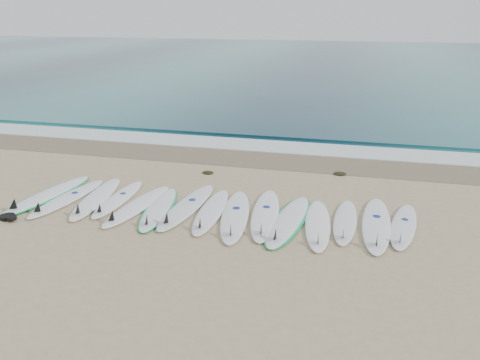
% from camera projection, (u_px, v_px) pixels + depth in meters
% --- Properties ---
extents(ground, '(120.00, 120.00, 0.00)m').
position_uv_depth(ground, '(212.00, 212.00, 10.54)').
color(ground, tan).
extents(ocean, '(120.00, 55.00, 0.03)m').
position_uv_depth(ocean, '(321.00, 61.00, 40.18)').
color(ocean, '#1A535D').
rests_on(ocean, ground).
extents(wet_sand_band, '(120.00, 1.80, 0.01)m').
position_uv_depth(wet_sand_band, '(251.00, 158.00, 14.28)').
color(wet_sand_band, '#72614B').
rests_on(wet_sand_band, ground).
extents(foam_band, '(120.00, 1.40, 0.04)m').
position_uv_depth(foam_band, '(260.00, 146.00, 15.55)').
color(foam_band, silver).
rests_on(foam_band, ground).
extents(wave_crest, '(120.00, 1.00, 0.10)m').
position_uv_depth(wave_crest, '(268.00, 134.00, 16.91)').
color(wave_crest, '#1A535D').
rests_on(wave_crest, ground).
extents(surfboard_0, '(1.11, 2.91, 0.36)m').
position_uv_depth(surfboard_0, '(47.00, 195.00, 11.36)').
color(surfboard_0, white).
rests_on(surfboard_0, ground).
extents(surfboard_1, '(0.87, 2.67, 0.34)m').
position_uv_depth(surfboard_1, '(66.00, 199.00, 11.13)').
color(surfboard_1, white).
rests_on(surfboard_1, ground).
extents(surfboard_2, '(0.90, 2.78, 0.35)m').
position_uv_depth(surfboard_2, '(95.00, 199.00, 11.12)').
color(surfboard_2, white).
rests_on(surfboard_2, ground).
extents(surfboard_3, '(0.53, 2.44, 0.31)m').
position_uv_depth(surfboard_3, '(117.00, 199.00, 11.10)').
color(surfboard_3, white).
rests_on(surfboard_3, ground).
extents(surfboard_4, '(0.91, 2.69, 0.34)m').
position_uv_depth(surfboard_4, '(136.00, 206.00, 10.70)').
color(surfboard_4, white).
rests_on(surfboard_4, ground).
extents(surfboard_5, '(0.94, 2.58, 0.32)m').
position_uv_depth(surfboard_5, '(158.00, 209.00, 10.59)').
color(surfboard_5, white).
rests_on(surfboard_5, ground).
extents(surfboard_6, '(0.82, 2.88, 0.36)m').
position_uv_depth(surfboard_6, '(186.00, 207.00, 10.65)').
color(surfboard_6, silver).
rests_on(surfboard_6, ground).
extents(surfboard_7, '(0.66, 2.61, 0.33)m').
position_uv_depth(surfboard_7, '(210.00, 212.00, 10.41)').
color(surfboard_7, white).
rests_on(surfboard_7, ground).
extents(surfboard_8, '(1.04, 2.90, 0.36)m').
position_uv_depth(surfboard_8, '(235.00, 216.00, 10.19)').
color(surfboard_8, white).
rests_on(surfboard_8, ground).
extents(surfboard_9, '(0.88, 2.89, 0.36)m').
position_uv_depth(surfboard_9, '(265.00, 215.00, 10.25)').
color(surfboard_9, white).
rests_on(surfboard_9, ground).
extents(surfboard_10, '(1.01, 2.86, 0.36)m').
position_uv_depth(surfboard_10, '(288.00, 221.00, 9.98)').
color(surfboard_10, white).
rests_on(surfboard_10, ground).
extents(surfboard_11, '(0.74, 2.59, 0.33)m').
position_uv_depth(surfboard_11, '(318.00, 225.00, 9.78)').
color(surfboard_11, white).
rests_on(surfboard_11, ground).
extents(surfboard_12, '(0.55, 2.36, 0.30)m').
position_uv_depth(surfboard_12, '(345.00, 222.00, 9.93)').
color(surfboard_12, white).
rests_on(surfboard_12, ground).
extents(surfboard_13, '(0.69, 2.89, 0.37)m').
position_uv_depth(surfboard_13, '(376.00, 225.00, 9.77)').
color(surfboard_13, white).
rests_on(surfboard_13, ground).
extents(surfboard_14, '(0.89, 2.45, 0.31)m').
position_uv_depth(surfboard_14, '(403.00, 226.00, 9.73)').
color(surfboard_14, white).
rests_on(surfboard_14, ground).
extents(seaweed_near, '(0.31, 0.24, 0.06)m').
position_uv_depth(seaweed_near, '(208.00, 172.00, 12.99)').
color(seaweed_near, black).
rests_on(seaweed_near, ground).
extents(seaweed_far, '(0.35, 0.27, 0.07)m').
position_uv_depth(seaweed_far, '(340.00, 174.00, 12.89)').
color(seaweed_far, black).
rests_on(seaweed_far, ground).
extents(leash_coil, '(0.46, 0.36, 0.11)m').
position_uv_depth(leash_coil, '(8.00, 217.00, 10.16)').
color(leash_coil, black).
rests_on(leash_coil, ground).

